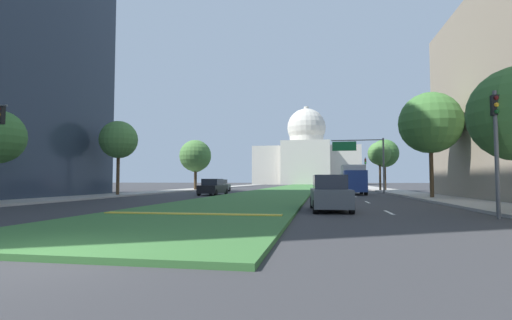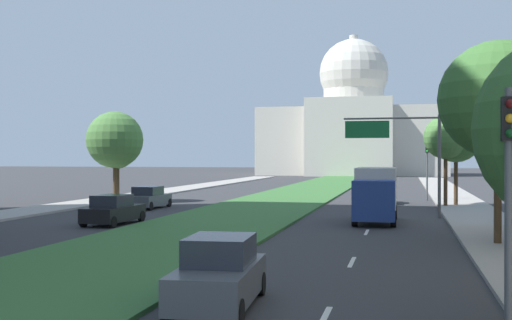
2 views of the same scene
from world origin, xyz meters
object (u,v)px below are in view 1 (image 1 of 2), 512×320
Objects in this scene: sedan_lead_stopped at (330,194)px; sedan_far_horizon at (343,185)px; street_tree_right_mid at (430,123)px; sedan_midblock at (213,187)px; street_tree_left_mid at (119,140)px; capitol_building at (307,157)px; overhead_guide_sign at (363,154)px; box_truck_delivery at (353,179)px; traffic_light_far_right at (365,169)px; street_tree_left_far at (195,156)px; traffic_light_near_right at (496,137)px; street_tree_left_distant at (196,163)px; sedan_distant at (219,186)px; street_tree_right_distant at (380,154)px; street_tree_right_far at (385,153)px.

sedan_far_horizon is at bearing 85.75° from sedan_lead_stopped.
street_tree_right_mid is 1.93× the size of sedan_midblock.
capitol_building is at bearing 82.40° from street_tree_left_mid.
capitol_building is 120.88m from sedan_lead_stopped.
sedan_far_horizon is (2.84, 38.21, -0.00)m from sedan_lead_stopped.
street_tree_right_mid is 2.02× the size of sedan_lead_stopped.
street_tree_right_mid is (4.07, -12.59, 1.64)m from overhead_guide_sign.
traffic_light_far_right is at bearing 79.85° from box_truck_delivery.
sedan_midblock is 1.05× the size of sedan_far_horizon.
street_tree_right_mid is at bearing -37.45° from street_tree_left_far.
traffic_light_near_right is 46.73m from street_tree_left_distant.
traffic_light_near_right is at bearing -96.90° from street_tree_right_mid.
sedan_distant is at bearing -146.74° from traffic_light_far_right.
sedan_midblock is at bearing 166.95° from street_tree_right_mid.
street_tree_left_distant is 1.34× the size of sedan_lead_stopped.
overhead_guide_sign is 1.48× the size of sedan_lead_stopped.
street_tree_right_distant is 13.77m from box_truck_delivery.
street_tree_left_distant is at bearing 114.39° from sedan_midblock.
sedan_far_horizon is (-4.85, 3.22, -4.44)m from street_tree_right_distant.
street_tree_left_far is 1.76× the size of sedan_far_horizon.
street_tree_left_mid reaches higher than sedan_far_horizon.
sedan_distant is at bearing 145.22° from street_tree_right_mid.
sedan_far_horizon is (-5.68, 2.16, -4.53)m from street_tree_right_far.
street_tree_right_mid is at bearing 57.63° from sedan_lead_stopped.
street_tree_right_mid reaches higher than sedan_lead_stopped.
capitol_building is 86.58m from street_tree_right_distant.
street_tree_left_far is 18.93m from sedan_midblock.
sedan_midblock is at bearing -77.91° from sedan_distant.
sedan_far_horizon is at bearing 146.42° from street_tree_right_distant.
sedan_lead_stopped is at bearing -87.26° from capitol_building.
capitol_building is at bearing 95.12° from box_truck_delivery.
street_tree_left_mid is (-24.43, -11.99, 0.82)m from overhead_guide_sign.
street_tree_right_far is 1.69× the size of sedan_far_horizon.
traffic_light_far_right is 0.75× the size of street_tree_right_distant.
box_truck_delivery reaches higher than sedan_lead_stopped.
street_tree_left_distant is at bearing 178.17° from street_tree_right_distant.
overhead_guide_sign is 0.88× the size of street_tree_right_far.
traffic_light_near_right is at bearing -57.34° from sedan_distant.
street_tree_left_far is 25.73m from box_truck_delivery.
capitol_building is 4.91× the size of street_tree_left_far.
capitol_building is at bearing 92.74° from sedan_lead_stopped.
street_tree_right_distant reaches higher than street_tree_left_distant.
traffic_light_near_right is 0.71× the size of street_tree_right_far.
traffic_light_near_right is at bearing -49.20° from sedan_midblock.
traffic_light_near_right reaches higher than box_truck_delivery.
sedan_lead_stopped is 1.01× the size of sedan_far_horizon.
traffic_light_far_right is 30.47m from sedan_midblock.
capitol_building is at bearing 81.00° from street_tree_left_far.
capitol_building is at bearing 97.63° from street_tree_right_mid.
street_tree_right_far reaches higher than traffic_light_near_right.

